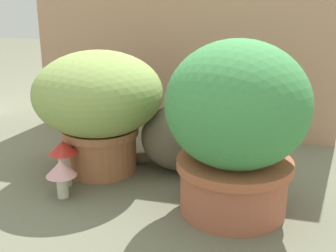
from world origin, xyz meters
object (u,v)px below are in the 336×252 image
leafy_planter (236,124)px  mushroom_ornament_red (64,154)px  cat (187,135)px  mushroom_ornament_pink (61,171)px  grass_planter (99,103)px

leafy_planter → mushroom_ornament_red: size_ratio=3.21×
cat → mushroom_ornament_red: 0.39m
mushroom_ornament_pink → grass_planter: bearing=81.4°
cat → mushroom_ornament_pink: 0.41m
leafy_planter → cat: size_ratio=1.18×
leafy_planter → cat: bearing=128.2°
grass_planter → leafy_planter: 0.47m
leafy_planter → grass_planter: bearing=160.8°
leafy_planter → mushroom_ornament_red: bearing=177.8°
leafy_planter → mushroom_ornament_pink: size_ratio=4.11×
grass_planter → mushroom_ornament_red: grass_planter is taller
mushroom_ornament_pink → mushroom_ornament_red: bearing=111.9°
mushroom_ornament_red → grass_planter: bearing=66.2°
grass_planter → cat: (0.27, 0.07, -0.11)m
grass_planter → cat: grass_planter is taller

